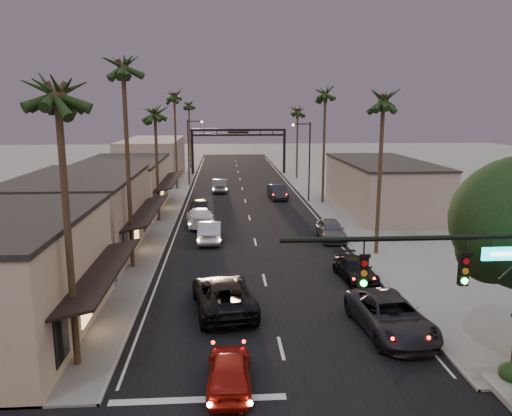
{
  "coord_description": "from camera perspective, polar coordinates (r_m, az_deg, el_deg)",
  "views": [
    {
      "loc": [
        -2.46,
        -10.45,
        10.51
      ],
      "look_at": [
        0.15,
        29.42,
        2.5
      ],
      "focal_mm": 35.0,
      "sensor_mm": 36.0,
      "label": 1
    }
  ],
  "objects": [
    {
      "name": "road",
      "position": [
        56.49,
        -1.19,
        0.62
      ],
      "size": [
        14.0,
        120.0,
        0.02
      ],
      "primitive_type": "cube",
      "color": "black",
      "rests_on": "ground"
    },
    {
      "name": "oncoming_silver",
      "position": [
        40.13,
        -5.3,
        -2.66
      ],
      "size": [
        1.79,
        5.08,
        1.67
      ],
      "primitive_type": "imported",
      "rotation": [
        0.0,
        0.0,
        3.14
      ],
      "color": "#ABAAB0",
      "rests_on": "ground"
    },
    {
      "name": "palm_la",
      "position": [
        20.41,
        -21.86,
        13.16
      ],
      "size": [
        3.2,
        3.2,
        13.2
      ],
      "color": "#38281C",
      "rests_on": "ground"
    },
    {
      "name": "curbside_far",
      "position": [
        58.79,
        2.47,
        1.85
      ],
      "size": [
        2.17,
        5.14,
        1.65
      ],
      "primitive_type": "imported",
      "rotation": [
        0.0,
        0.0,
        0.09
      ],
      "color": "black",
      "rests_on": "ground"
    },
    {
      "name": "ground",
      "position": [
        51.59,
        -0.94,
        -0.42
      ],
      "size": [
        200.0,
        200.0,
        0.0
      ],
      "primitive_type": "plane",
      "color": "slate",
      "rests_on": "ground"
    },
    {
      "name": "oncoming_pickup",
      "position": [
        26.69,
        -3.75,
        -9.84
      ],
      "size": [
        3.75,
        6.67,
        1.76
      ],
      "primitive_type": "imported",
      "rotation": [
        0.0,
        0.0,
        3.28
      ],
      "color": "black",
      "rests_on": "ground"
    },
    {
      "name": "palm_far",
      "position": [
        88.64,
        -7.69,
        11.85
      ],
      "size": [
        3.2,
        3.2,
        13.2
      ],
      "color": "#38281C",
      "rests_on": "ground"
    },
    {
      "name": "sidewalk_left",
      "position": [
        63.71,
        -10.05,
        1.72
      ],
      "size": [
        5.0,
        92.0,
        0.12
      ],
      "primitive_type": "cube",
      "color": "slate",
      "rests_on": "ground"
    },
    {
      "name": "palm_ld",
      "position": [
        65.76,
        -9.34,
        12.85
      ],
      "size": [
        3.2,
        3.2,
        14.2
      ],
      "color": "#38281C",
      "rests_on": "ground"
    },
    {
      "name": "curbside_near",
      "position": [
        24.97,
        15.14,
        -11.83
      ],
      "size": [
        3.38,
        6.38,
        1.71
      ],
      "primitive_type": "imported",
      "rotation": [
        0.0,
        0.0,
        0.09
      ],
      "color": "black",
      "rests_on": "ground"
    },
    {
      "name": "curbside_grey",
      "position": [
        40.99,
        8.56,
        -2.45
      ],
      "size": [
        2.05,
        4.91,
        1.66
      ],
      "primitive_type": "imported",
      "rotation": [
        0.0,
        0.0,
        -0.02
      ],
      "color": "#4A494E",
      "rests_on": "ground"
    },
    {
      "name": "palm_lc",
      "position": [
        46.85,
        -11.5,
        11.07
      ],
      "size": [
        3.2,
        3.2,
        12.2
      ],
      "color": "#38281C",
      "rests_on": "ground"
    },
    {
      "name": "oncoming_dgrey",
      "position": [
        50.93,
        -6.42,
        0.24
      ],
      "size": [
        2.28,
        4.69,
        1.54
      ],
      "primitive_type": "imported",
      "rotation": [
        0.0,
        0.0,
        3.24
      ],
      "color": "black",
      "rests_on": "ground"
    },
    {
      "name": "arch",
      "position": [
        80.64,
        -2.01,
        7.8
      ],
      "size": [
        15.2,
        0.4,
        7.27
      ],
      "color": "black",
      "rests_on": "ground"
    },
    {
      "name": "oncoming_red",
      "position": [
        20.01,
        -3.09,
        -18.01
      ],
      "size": [
        1.77,
        4.21,
        1.42
      ],
      "primitive_type": "imported",
      "rotation": [
        0.0,
        0.0,
        3.12
      ],
      "color": "#99130B",
      "rests_on": "ground"
    },
    {
      "name": "storefront_far",
      "position": [
        54.09,
        -14.96,
        2.44
      ],
      "size": [
        8.0,
        16.0,
        5.0
      ],
      "primitive_type": "cube",
      "color": "tan",
      "rests_on": "ground"
    },
    {
      "name": "streetlight_right",
      "position": [
        56.47,
        5.86,
        6.02
      ],
      "size": [
        2.13,
        0.3,
        9.0
      ],
      "color": "black",
      "rests_on": "ground"
    },
    {
      "name": "storefront_dist",
      "position": [
        76.55,
        -11.7,
        5.48
      ],
      "size": [
        8.0,
        20.0,
        6.0
      ],
      "primitive_type": "cube",
      "color": "gray",
      "rests_on": "ground"
    },
    {
      "name": "palm_ra",
      "position": [
        36.19,
        14.39,
        12.47
      ],
      "size": [
        3.2,
        3.2,
        13.2
      ],
      "color": "#38281C",
      "rests_on": "ground"
    },
    {
      "name": "storefront_mid",
      "position": [
        38.73,
        -19.46,
        -0.88
      ],
      "size": [
        8.0,
        14.0,
        5.5
      ],
      "primitive_type": "cube",
      "color": "gray",
      "rests_on": "ground"
    },
    {
      "name": "palm_lb",
      "position": [
        33.15,
        -15.0,
        15.94
      ],
      "size": [
        3.2,
        3.2,
        15.2
      ],
      "color": "#38281C",
      "rests_on": "ground"
    },
    {
      "name": "traffic_signal",
      "position": [
        17.45,
        24.56,
        -7.86
      ],
      "size": [
        8.51,
        0.22,
        7.8
      ],
      "color": "black",
      "rests_on": "ground"
    },
    {
      "name": "oncoming_grey_far",
      "position": [
        63.74,
        -4.14,
        2.58
      ],
      "size": [
        1.92,
        5.11,
        1.66
      ],
      "primitive_type": "imported",
      "rotation": [
        0.0,
        0.0,
        3.11
      ],
      "color": "#49484D",
      "rests_on": "ground"
    },
    {
      "name": "palm_rb",
      "position": [
        55.59,
        7.94,
        13.2
      ],
      "size": [
        3.2,
        3.2,
        14.2
      ],
      "color": "#38281C",
      "rests_on": "ground"
    },
    {
      "name": "streetlight_left",
      "position": [
        68.79,
        -7.51,
        6.92
      ],
      "size": [
        2.13,
        0.3,
        9.0
      ],
      "color": "black",
      "rests_on": "ground"
    },
    {
      "name": "curbside_black",
      "position": [
        31.87,
        11.25,
        -6.89
      ],
      "size": [
        2.31,
        4.72,
        1.32
      ],
      "primitive_type": "imported",
      "rotation": [
        0.0,
        0.0,
        0.1
      ],
      "color": "black",
      "rests_on": "ground"
    },
    {
      "name": "building_right",
      "position": [
        53.66,
        14.17,
        2.41
      ],
      "size": [
        8.0,
        18.0,
        5.0
      ],
      "primitive_type": "cube",
      "color": "gray",
      "rests_on": "ground"
    },
    {
      "name": "palm_rc",
      "position": [
        75.26,
        4.79,
        11.27
      ],
      "size": [
        3.2,
        3.2,
        12.2
      ],
      "color": "#38281C",
      "rests_on": "ground"
    },
    {
      "name": "sidewalk_right",
      "position": [
        64.43,
        7.0,
        1.92
      ],
      "size": [
        5.0,
        92.0,
        0.12
      ],
      "primitive_type": "cube",
      "color": "slate",
      "rests_on": "ground"
    },
    {
      "name": "oncoming_white",
      "position": [
        45.53,
        -6.42,
        -1.01
      ],
      "size": [
        2.93,
        5.94,
        1.66
      ],
      "primitive_type": "imported",
      "rotation": [
        0.0,
        0.0,
        3.25
      ],
      "color": "silver",
      "rests_on": "ground"
    }
  ]
}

